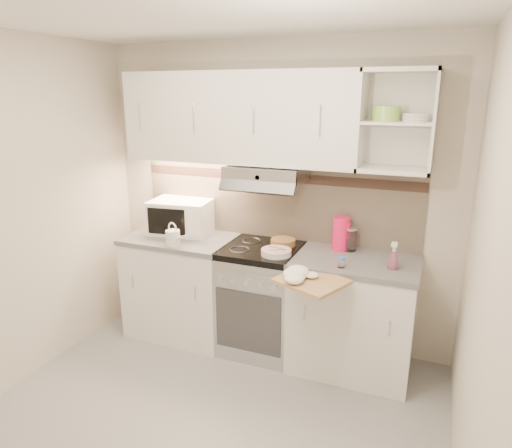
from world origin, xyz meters
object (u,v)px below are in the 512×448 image
spray_bottle (394,258)px  cutting_board (312,281)px  electric_range (262,299)px  glass_jar (350,239)px  microwave (182,216)px  pink_pitcher (341,233)px  watering_can (173,237)px  plate_stack (276,252)px

spray_bottle → cutting_board: (-0.49, -0.37, -0.11)m
electric_range → glass_jar: 0.88m
spray_bottle → microwave: bearing=177.6°
electric_range → cutting_board: 0.82m
pink_pitcher → watering_can: bearing=-143.3°
microwave → glass_jar: (1.47, 0.06, -0.05)m
watering_can → cutting_board: size_ratio=0.54×
watering_can → glass_jar: (1.35, 0.40, 0.03)m
electric_range → cutting_board: bearing=-40.0°
watering_can → electric_range: bearing=36.7°
watering_can → spray_bottle: (1.70, 0.14, 0.01)m
plate_stack → spray_bottle: (0.85, 0.04, 0.06)m
microwave → pink_pitcher: 1.40m
plate_stack → watering_can: bearing=-173.5°
glass_jar → pink_pitcher: bearing=180.0°
glass_jar → cutting_board: size_ratio=0.46×
microwave → glass_jar: microwave is taller
glass_jar → spray_bottle: (0.35, -0.26, -0.01)m
electric_range → watering_can: (-0.68, -0.22, 0.52)m
electric_range → watering_can: bearing=-161.8°
watering_can → plate_stack: (0.84, 0.10, -0.05)m
plate_stack → glass_jar: bearing=31.3°
pink_pitcher → spray_bottle: (0.43, -0.26, -0.05)m
spray_bottle → watering_can: bearing=-171.4°
pink_pitcher → spray_bottle: 0.50m
electric_range → glass_jar: (0.67, 0.18, 0.54)m
microwave → pink_pitcher: size_ratio=2.11×
microwave → watering_can: microwave is taller
electric_range → glass_jar: glass_jar is taller
glass_jar → microwave: bearing=-177.5°
watering_can → glass_jar: size_ratio=1.18×
plate_stack → pink_pitcher: bearing=35.5°
pink_pitcher → glass_jar: (0.07, -0.00, -0.04)m
pink_pitcher → glass_jar: pink_pitcher is taller
pink_pitcher → cutting_board: bearing=-76.2°
watering_can → plate_stack: size_ratio=0.96×
watering_can → cutting_board: (1.21, -0.23, -0.10)m
microwave → watering_can: (0.12, -0.34, -0.08)m
plate_stack → cutting_board: 0.49m
spray_bottle → cutting_board: 0.62m
microwave → plate_stack: 1.01m
microwave → plate_stack: microwave is taller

